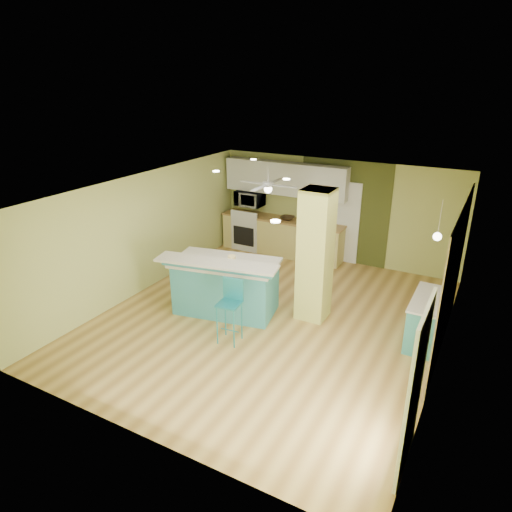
{
  "coord_description": "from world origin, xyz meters",
  "views": [
    {
      "loc": [
        3.41,
        -6.84,
        4.34
      ],
      "look_at": [
        -0.54,
        0.4,
        1.05
      ],
      "focal_mm": 32.0,
      "sensor_mm": 36.0,
      "label": 1
    }
  ],
  "objects_px": {
    "bar_stool": "(231,301)",
    "side_counter": "(427,320)",
    "fruit_bowl": "(287,218)",
    "canister": "(232,260)",
    "peninsula": "(225,285)"
  },
  "relations": [
    {
      "from": "bar_stool",
      "to": "canister",
      "type": "height_order",
      "value": "canister"
    },
    {
      "from": "side_counter",
      "to": "canister",
      "type": "xyz_separation_m",
      "value": [
        -3.41,
        -0.83,
        0.73
      ]
    },
    {
      "from": "bar_stool",
      "to": "fruit_bowl",
      "type": "relative_size",
      "value": 3.28
    },
    {
      "from": "side_counter",
      "to": "canister",
      "type": "height_order",
      "value": "canister"
    },
    {
      "from": "fruit_bowl",
      "to": "canister",
      "type": "xyz_separation_m",
      "value": [
        0.45,
        -3.41,
        0.16
      ]
    },
    {
      "from": "peninsula",
      "to": "bar_stool",
      "type": "bearing_deg",
      "value": -63.3
    },
    {
      "from": "side_counter",
      "to": "canister",
      "type": "distance_m",
      "value": 3.59
    },
    {
      "from": "peninsula",
      "to": "fruit_bowl",
      "type": "height_order",
      "value": "peninsula"
    },
    {
      "from": "peninsula",
      "to": "canister",
      "type": "bearing_deg",
      "value": -32.85
    },
    {
      "from": "peninsula",
      "to": "bar_stool",
      "type": "height_order",
      "value": "peninsula"
    },
    {
      "from": "canister",
      "to": "fruit_bowl",
      "type": "bearing_deg",
      "value": 97.47
    },
    {
      "from": "bar_stool",
      "to": "canister",
      "type": "distance_m",
      "value": 0.94
    },
    {
      "from": "fruit_bowl",
      "to": "canister",
      "type": "relative_size",
      "value": 1.81
    },
    {
      "from": "canister",
      "to": "bar_stool",
      "type": "bearing_deg",
      "value": -60.03
    },
    {
      "from": "bar_stool",
      "to": "side_counter",
      "type": "bearing_deg",
      "value": 22.29
    }
  ]
}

